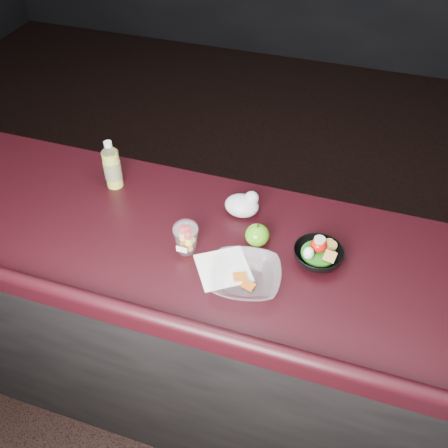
# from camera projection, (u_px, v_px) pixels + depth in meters

# --- Properties ---
(room_shell) EXTENTS (8.00, 8.00, 8.00)m
(room_shell) POSITION_uv_depth(u_px,v_px,m) (131.00, 41.00, 0.93)
(room_shell) COLOR black
(room_shell) RESTS_ON ground
(counter) EXTENTS (4.06, 0.71, 1.02)m
(counter) POSITION_uv_depth(u_px,v_px,m) (205.00, 329.00, 2.04)
(counter) COLOR black
(counter) RESTS_ON ground
(lemonade_bottle) EXTENTS (0.07, 0.07, 0.20)m
(lemonade_bottle) POSITION_uv_depth(u_px,v_px,m) (112.00, 168.00, 1.85)
(lemonade_bottle) COLOR gold
(lemonade_bottle) RESTS_ON counter
(fruit_cup) EXTENTS (0.08, 0.08, 0.12)m
(fruit_cup) POSITION_uv_depth(u_px,v_px,m) (186.00, 237.00, 1.62)
(fruit_cup) COLOR white
(fruit_cup) RESTS_ON counter
(green_apple) EXTENTS (0.08, 0.08, 0.08)m
(green_apple) POSITION_uv_depth(u_px,v_px,m) (257.00, 235.00, 1.66)
(green_apple) COLOR #33780D
(green_apple) RESTS_ON counter
(plastic_bag) EXTENTS (0.12, 0.10, 0.09)m
(plastic_bag) POSITION_uv_depth(u_px,v_px,m) (243.00, 205.00, 1.77)
(plastic_bag) COLOR silver
(plastic_bag) RESTS_ON counter
(snack_bowl) EXTENTS (0.17, 0.17, 0.09)m
(snack_bowl) POSITION_uv_depth(u_px,v_px,m) (318.00, 254.00, 1.60)
(snack_bowl) COLOR black
(snack_bowl) RESTS_ON counter
(takeout_bowl) EXTENTS (0.26, 0.26, 0.05)m
(takeout_bowl) POSITION_uv_depth(u_px,v_px,m) (245.00, 277.00, 1.54)
(takeout_bowl) COLOR silver
(takeout_bowl) RESTS_ON counter
(paper_napkin) EXTENTS (0.22, 0.22, 0.00)m
(paper_napkin) POSITION_uv_depth(u_px,v_px,m) (223.00, 268.00, 1.60)
(paper_napkin) COLOR white
(paper_napkin) RESTS_ON counter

